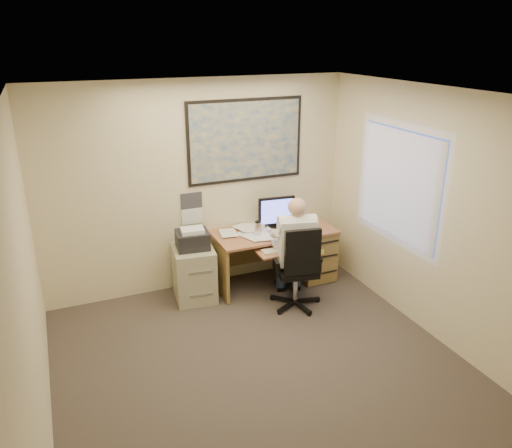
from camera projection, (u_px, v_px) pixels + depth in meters
name	position (u px, v px, depth m)	size (l,w,h in m)	color
room_shell	(272.00, 255.00, 4.41)	(4.00, 4.50, 2.70)	#3D352F
desk	(295.00, 247.00, 6.82)	(1.60, 0.97, 1.15)	#AD6F4A
world_map	(246.00, 141.00, 6.37)	(1.56, 0.03, 1.06)	#1E4C93
wall_calendar	(192.00, 209.00, 6.40)	(0.28, 0.01, 0.42)	white
window_blinds	(398.00, 185.00, 5.75)	(0.06, 1.40, 1.30)	#EEE5CE
filing_cabinet	(194.00, 268.00, 6.30)	(0.56, 0.64, 0.95)	#A7A386
office_chair	(298.00, 283.00, 6.10)	(0.76, 0.76, 1.10)	black
person	(295.00, 253.00, 6.04)	(0.58, 0.83, 1.39)	white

